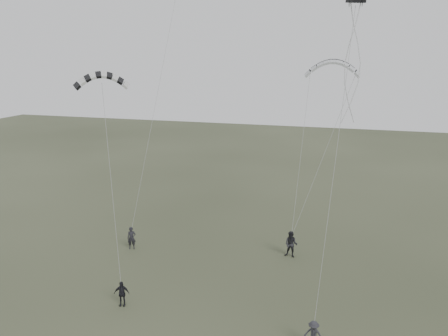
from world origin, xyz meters
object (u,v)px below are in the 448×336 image
(flyer_far, at_px, (313,335))
(kite_striped, at_px, (101,75))
(kite_pale_large, at_px, (333,62))
(flyer_center, at_px, (122,293))
(flyer_left, at_px, (132,238))
(flyer_right, at_px, (291,244))

(flyer_far, bearing_deg, kite_striped, 173.75)
(flyer_far, relative_size, kite_pale_large, 0.37)
(flyer_center, relative_size, flyer_far, 1.02)
(flyer_far, bearing_deg, flyer_center, -174.49)
(kite_striped, bearing_deg, flyer_far, -48.60)
(flyer_left, xyz_separation_m, kite_pale_large, (13.80, 6.24, 12.96))
(flyer_right, xyz_separation_m, flyer_far, (2.47, -9.97, -0.23))
(kite_pale_large, bearing_deg, kite_striped, -141.38)
(flyer_center, xyz_separation_m, kite_striped, (-2.20, 2.99, 12.41))
(flyer_right, bearing_deg, flyer_center, -125.65)
(flyer_left, height_order, flyer_far, flyer_left)
(kite_pale_large, relative_size, kite_striped, 1.29)
(flyer_right, bearing_deg, kite_striped, -142.65)
(kite_striped, bearing_deg, kite_pale_large, 6.37)
(flyer_right, distance_m, flyer_center, 12.62)
(flyer_far, xyz_separation_m, kite_pale_large, (-0.48, 14.24, 13.08))
(flyer_left, relative_size, flyer_center, 1.13)
(flyer_far, distance_m, kite_striped, 18.62)
(kite_pale_large, xyz_separation_m, kite_striped, (-12.86, -10.45, -0.66))
(flyer_center, bearing_deg, kite_pale_large, 34.51)
(flyer_center, relative_size, kite_striped, 0.49)
(flyer_right, height_order, kite_striped, kite_striped)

